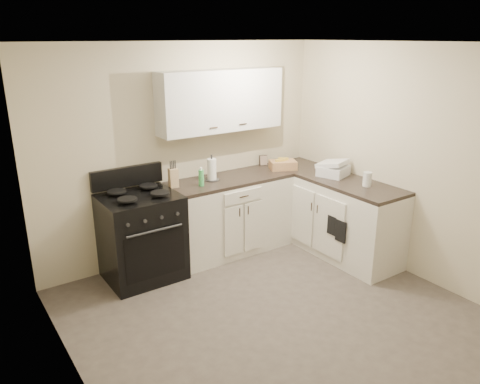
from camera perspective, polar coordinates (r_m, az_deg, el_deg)
floor at (r=4.64m, az=4.61°, el=-14.95°), size 3.60×3.60×0.00m
ceiling at (r=3.87m, az=5.60°, el=17.67°), size 3.60×3.60×0.00m
wall_back at (r=5.53m, az=-6.83°, el=4.78°), size 3.60×0.00×3.60m
wall_right at (r=5.37m, az=20.15°, el=3.33°), size 0.00×3.60×3.60m
wall_left at (r=3.32m, az=-19.95°, el=-5.77°), size 0.00×3.60×3.60m
base_cabinets_back at (r=5.73m, az=-1.36°, el=-3.00°), size 1.55×0.60×0.90m
base_cabinets_right at (r=5.90m, az=10.93°, el=-2.69°), size 0.60×1.90×0.90m
countertop_back at (r=5.58m, az=-1.40°, el=1.50°), size 1.55×0.60×0.04m
countertop_right at (r=5.75m, az=11.22°, el=1.68°), size 0.60×1.90×0.04m
upper_cabinets at (r=5.51m, az=-2.34°, el=11.08°), size 1.55×0.30×0.70m
stove at (r=5.22m, az=-11.90°, el=-5.53°), size 0.81×0.69×0.98m
knife_block at (r=5.27m, az=-8.12°, el=1.72°), size 0.11×0.10×0.21m
paper_towel at (r=5.47m, az=-3.46°, el=2.75°), size 0.12×0.12×0.26m
soap_bottle at (r=5.28m, az=-4.75°, el=1.72°), size 0.07×0.07×0.18m
picture_frame at (r=6.12m, az=2.86°, el=3.88°), size 0.11×0.07×0.13m
wicker_basket at (r=5.97m, az=5.24°, el=3.31°), size 0.38×0.33×0.11m
countertop_grill at (r=5.78m, az=11.30°, el=2.58°), size 0.41×0.40×0.12m
glass_jar at (r=5.45m, az=15.24°, el=1.52°), size 0.12×0.12×0.16m
oven_mitt_near at (r=5.37m, az=12.18°, el=-4.71°), size 0.02×0.14×0.25m
oven_mitt_far at (r=5.45m, az=11.13°, el=-4.02°), size 0.02×0.13×0.22m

